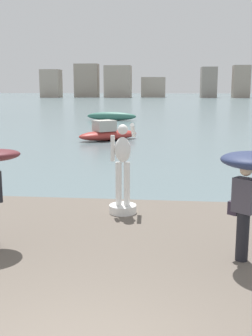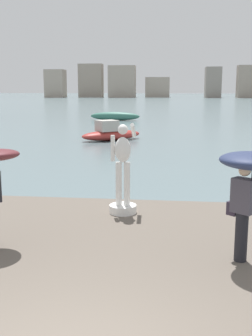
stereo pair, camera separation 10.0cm
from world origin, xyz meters
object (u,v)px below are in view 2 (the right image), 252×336
at_px(boat_near, 111,133).
at_px(boat_far, 115,116).
at_px(onlooker_right, 250,173).
at_px(statue_white_figure, 123,179).

relative_size(boat_near, boat_far, 0.80).
relative_size(onlooker_right, boat_near, 0.46).
bearing_deg(onlooker_right, boat_far, 101.58).
distance_m(onlooker_right, boat_near, 20.66).
distance_m(statue_white_figure, boat_far, 34.14).
distance_m(boat_near, boat_far, 16.68).
relative_size(statue_white_figure, boat_near, 0.52).
bearing_deg(statue_white_figure, onlooker_right, -46.88).
bearing_deg(onlooker_right, boat_near, 105.22).
bearing_deg(boat_far, boat_near, -82.92).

